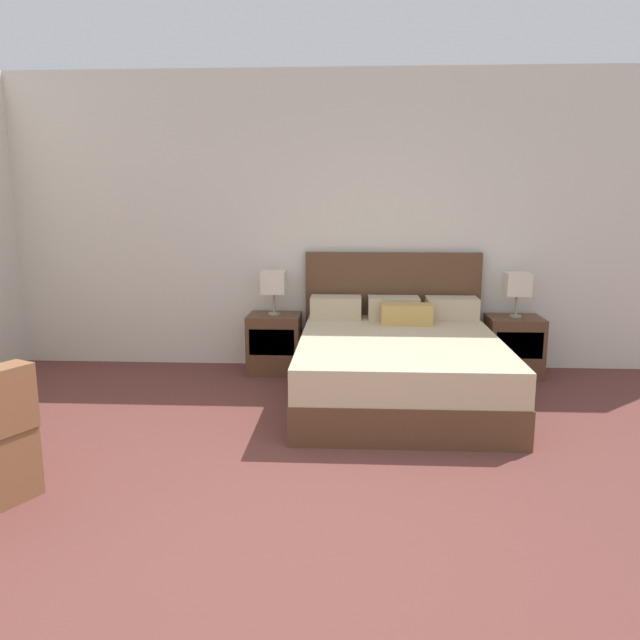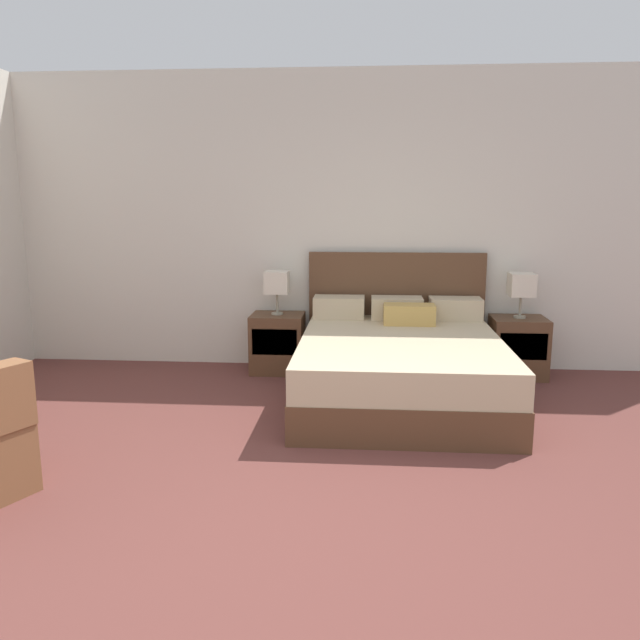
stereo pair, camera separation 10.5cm
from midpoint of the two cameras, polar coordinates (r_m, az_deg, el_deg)
ground_plane at (r=3.12m, az=-2.97°, el=-20.46°), size 10.14×10.14×0.00m
wall_back at (r=6.07m, az=0.34°, el=8.94°), size 7.38×0.06×2.82m
bed at (r=5.19m, az=6.60°, el=-3.94°), size 1.68×2.10×1.13m
nightstand_left at (r=5.96m, az=-4.68°, el=-2.12°), size 0.49×0.42×0.56m
nightstand_right at (r=6.08m, az=16.80°, el=-2.30°), size 0.49×0.42×0.56m
table_lamp_left at (r=5.86m, az=-4.77°, el=3.38°), size 0.22×0.22×0.41m
table_lamp_right at (r=5.98m, az=17.11°, el=3.09°), size 0.22×0.22×0.41m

